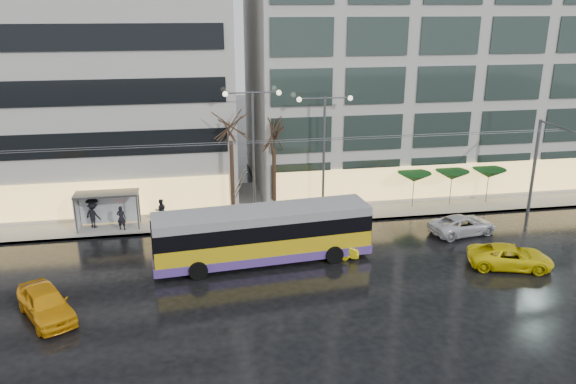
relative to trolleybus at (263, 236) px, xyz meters
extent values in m
plane|color=black|center=(-1.69, -3.74, -1.61)|extent=(140.00, 140.00, 0.00)
cube|color=gray|center=(0.31, 10.26, -1.53)|extent=(80.00, 10.00, 0.15)
cube|color=slate|center=(0.31, 5.31, -1.53)|extent=(80.00, 0.10, 0.15)
cube|color=#B6B4AE|center=(17.31, 15.26, 11.04)|extent=(32.00, 14.00, 25.00)
cube|color=gold|center=(0.00, 0.00, -0.50)|extent=(12.90, 3.82, 1.59)
cube|color=#55398F|center=(0.00, 0.00, -1.03)|extent=(12.94, 3.86, 0.53)
cube|color=black|center=(0.00, 0.00, 0.67)|extent=(12.92, 3.84, 0.95)
cube|color=gray|center=(0.00, 0.00, 1.41)|extent=(12.90, 3.82, 0.53)
cube|color=black|center=(6.36, 0.59, 0.51)|extent=(0.29, 2.43, 1.38)
cube|color=black|center=(-6.36, -0.59, 0.51)|extent=(0.29, 2.43, 1.38)
cylinder|color=black|center=(3.88, 1.69, -1.08)|extent=(1.09, 0.47, 1.06)
cylinder|color=black|center=(4.13, -0.94, -1.08)|extent=(1.09, 0.47, 1.06)
cylinder|color=black|center=(-4.13, 0.94, -1.08)|extent=(1.09, 0.47, 1.06)
cylinder|color=black|center=(-3.88, -1.69, -1.08)|extent=(1.09, 0.47, 1.06)
cylinder|color=#595B60|center=(-1.15, 0.90, 2.94)|extent=(0.43, 3.93, 2.79)
cylinder|color=#595B60|center=(-1.20, 1.43, 2.94)|extent=(0.43, 3.93, 2.79)
cylinder|color=#595B60|center=(20.31, 4.76, 1.89)|extent=(0.24, 0.24, 7.00)
cube|color=#595B60|center=(20.31, 2.26, 5.29)|extent=(0.10, 5.00, 0.10)
cylinder|color=#595B60|center=(-0.69, 2.01, 5.19)|extent=(42.00, 0.04, 0.04)
cylinder|color=#595B60|center=(-0.69, 2.51, 5.19)|extent=(42.00, 0.04, 0.04)
cube|color=#595B60|center=(-9.69, 6.76, 0.99)|extent=(4.20, 1.60, 0.12)
cube|color=silver|center=(-9.69, 7.46, -0.26)|extent=(4.00, 0.05, 2.20)
cube|color=white|center=(-11.74, 6.76, -0.26)|extent=(0.10, 1.40, 2.20)
cylinder|color=#595B60|center=(-11.69, 6.06, -0.26)|extent=(0.10, 0.10, 2.40)
cylinder|color=#595B60|center=(-11.69, 7.46, -0.26)|extent=(0.10, 0.10, 2.40)
cylinder|color=#595B60|center=(-7.69, 6.06, -0.26)|extent=(0.10, 0.10, 2.40)
cylinder|color=#595B60|center=(-7.69, 7.46, -0.26)|extent=(0.10, 0.10, 2.40)
cylinder|color=#595B60|center=(0.31, 7.06, 3.04)|extent=(0.18, 0.18, 9.00)
cylinder|color=#595B60|center=(-0.59, 7.06, 7.44)|extent=(1.80, 0.10, 0.10)
cylinder|color=#595B60|center=(1.21, 7.06, 7.44)|extent=(1.80, 0.10, 0.10)
sphere|color=#FFF2CC|center=(-1.49, 7.06, 7.39)|extent=(0.36, 0.36, 0.36)
sphere|color=#FFF2CC|center=(2.11, 7.06, 7.39)|extent=(0.36, 0.36, 0.36)
cylinder|color=#595B60|center=(5.31, 7.06, 2.79)|extent=(0.18, 0.18, 8.50)
cylinder|color=#595B60|center=(4.41, 7.06, 6.94)|extent=(1.80, 0.10, 0.10)
cylinder|color=#595B60|center=(6.21, 7.06, 6.94)|extent=(1.80, 0.10, 0.10)
sphere|color=#FFF2CC|center=(3.51, 7.06, 6.89)|extent=(0.36, 0.36, 0.36)
sphere|color=#FFF2CC|center=(7.11, 7.06, 6.89)|extent=(0.36, 0.36, 0.36)
cylinder|color=black|center=(-1.19, 7.26, 1.34)|extent=(0.28, 0.28, 5.60)
cylinder|color=black|center=(1.81, 7.46, 0.99)|extent=(0.28, 0.28, 4.90)
cylinder|color=#595B60|center=(12.31, 7.26, -0.36)|extent=(0.06, 0.06, 2.20)
cone|color=#114015|center=(12.31, 7.26, 0.84)|extent=(2.50, 2.50, 0.70)
cylinder|color=#595B60|center=(15.31, 7.26, -0.36)|extent=(0.06, 0.06, 2.20)
cone|color=#114015|center=(15.31, 7.26, 0.84)|extent=(2.50, 2.50, 0.70)
cylinder|color=#595B60|center=(18.31, 7.26, -0.36)|extent=(0.06, 0.06, 2.20)
cone|color=#114015|center=(18.31, 7.26, 0.84)|extent=(2.50, 2.50, 0.70)
imported|color=orange|center=(-11.29, -4.52, -0.83)|extent=(3.86, 4.91, 1.57)
imported|color=yellow|center=(4.02, 0.26, -0.96)|extent=(4.15, 2.72, 1.29)
imported|color=yellow|center=(14.10, -3.29, -0.95)|extent=(5.21, 3.49, 1.33)
imported|color=silver|center=(13.73, 1.94, -0.97)|extent=(4.88, 2.88, 1.27)
imported|color=black|center=(-8.81, 6.23, -0.61)|extent=(0.70, 0.54, 1.69)
imported|color=#F15091|center=(-8.81, 6.23, 0.29)|extent=(1.17, 1.18, 0.88)
imported|color=black|center=(-6.25, 7.40, -0.64)|extent=(0.86, 0.71, 1.63)
imported|color=black|center=(-10.73, 6.99, -0.55)|extent=(1.35, 1.20, 1.81)
imported|color=black|center=(-10.73, 6.99, 0.29)|extent=(1.13, 1.13, 0.72)
camera|label=1|loc=(-3.81, -30.42, 12.96)|focal=35.00mm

